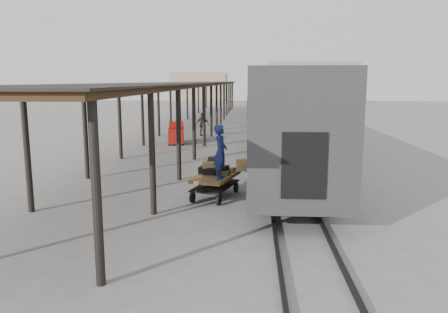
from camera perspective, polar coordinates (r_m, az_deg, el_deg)
name	(u,v)px	position (r m, az deg, el deg)	size (l,w,h in m)	color
ground	(202,198)	(16.15, -2.87, -5.49)	(160.00, 160.00, 0.00)	slate
train	(265,95)	(49.31, 5.39, 7.99)	(3.45, 76.01, 4.01)	silver
canopy	(195,84)	(39.82, -3.84, 9.46)	(4.90, 64.30, 4.15)	#422B19
rails	(265,119)	(49.67, 5.34, 4.96)	(1.54, 150.00, 0.12)	black
building_far	(311,82)	(94.26, 11.32, 9.52)	(18.00, 10.00, 8.00)	tan
building_left	(200,87)	(98.19, -3.21, 9.11)	(12.00, 8.00, 6.00)	tan
baggage_cart	(215,180)	(16.12, -1.17, -3.13)	(1.86, 2.65, 0.86)	brown
suitcase_stack	(215,168)	(16.35, -1.22, -1.45)	(1.37, 1.14, 0.58)	#323235
luggage_tug	(176,134)	(29.94, -6.26, 2.92)	(1.26, 1.81, 1.49)	maroon
porter	(221,152)	(15.24, -0.45, 0.60)	(0.70, 0.46, 1.92)	navy
pedestrian	(203,124)	(34.09, -2.80, 4.22)	(1.09, 0.45, 1.85)	black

